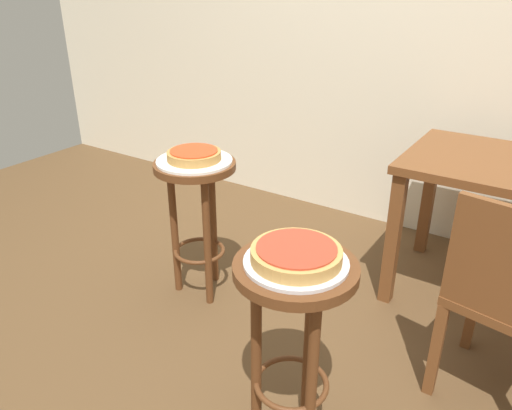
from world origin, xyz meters
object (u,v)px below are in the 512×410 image
stool_foreground (294,314)px  stool_middle (197,199)px  serving_plate_foreground (296,262)px  pizza_middle (194,155)px  wooden_chair (511,299)px  pizza_foreground (296,254)px  serving_plate_middle (194,161)px

stool_foreground → stool_middle: size_ratio=1.00×
stool_foreground → serving_plate_foreground: serving_plate_foreground is taller
pizza_middle → wooden_chair: bearing=1.3°
serving_plate_foreground → wooden_chair: 0.82m
stool_foreground → pizza_foreground: pizza_foreground is taller
pizza_foreground → serving_plate_middle: pizza_foreground is taller
serving_plate_foreground → wooden_chair: size_ratio=0.37×
stool_middle → wooden_chair: wooden_chair is taller
stool_foreground → pizza_foreground: bearing=0.0°
pizza_middle → wooden_chair: size_ratio=0.29×
pizza_foreground → serving_plate_middle: 0.97m
serving_plate_foreground → pizza_middle: 0.97m
pizza_foreground → stool_middle: pizza_foreground is taller
pizza_foreground → stool_foreground: bearing=180.0°
pizza_foreground → serving_plate_foreground: bearing=153.4°
stool_foreground → pizza_foreground: size_ratio=2.58×
pizza_middle → pizza_foreground: bearing=-32.2°
serving_plate_foreground → pizza_middle: size_ratio=1.28×
serving_plate_foreground → wooden_chair: bearing=44.6°
serving_plate_foreground → stool_middle: (-0.82, 0.52, -0.19)m
serving_plate_middle → pizza_middle: (0.00, -0.00, 0.03)m
stool_foreground → wooden_chair: wooden_chair is taller
stool_foreground → pizza_foreground: 0.22m
serving_plate_middle → wooden_chair: wooden_chair is taller
serving_plate_middle → wooden_chair: size_ratio=0.41×
stool_middle → serving_plate_middle: size_ratio=2.00×
stool_foreground → serving_plate_foreground: size_ratio=2.22×
pizza_foreground → stool_middle: (-0.82, 0.52, -0.22)m
serving_plate_middle → serving_plate_foreground: bearing=-32.2°
stool_middle → pizza_middle: 0.22m
serving_plate_middle → pizza_middle: 0.03m
serving_plate_foreground → serving_plate_middle: size_ratio=0.90×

